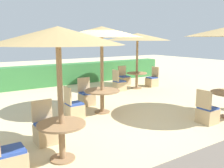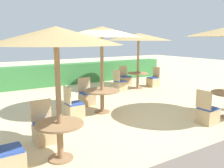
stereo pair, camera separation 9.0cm
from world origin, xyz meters
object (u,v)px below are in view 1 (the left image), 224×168
Objects in this scene: round_table_back_right at (137,77)px; round_table_center at (102,95)px; parasol_center at (102,32)px; patio_chair_front_right_west at (207,114)px; patio_chair_center_north at (87,98)px; patio_chair_front_left_north at (46,131)px; parasol_back_right at (137,37)px; patio_chair_front_left_west at (11,159)px; patio_chair_center_west at (74,109)px; round_table_front_left at (62,133)px; parasol_front_left at (58,36)px; patio_chair_back_right_west at (119,85)px; patio_chair_back_right_north at (124,80)px; patio_chair_back_right_east at (152,81)px.

round_table_center is at bearing -144.45° from round_table_back_right.
patio_chair_front_right_west is at bearing -52.85° from parasol_center.
patio_chair_front_right_west is 3.74m from parasol_center.
patio_chair_front_right_west and patio_chair_center_north have the same top height.
patio_chair_front_left_north is 6.92m from parasol_back_right.
patio_chair_center_west is (2.19, 2.17, 0.00)m from patio_chair_front_left_west.
patio_chair_front_left_north reaches higher than round_table_back_right.
patio_chair_front_left_west is at bearing -179.55° from round_table_front_left.
round_table_back_right is (5.52, 4.54, 0.01)m from round_table_front_left.
parasol_front_left is 2.66× the size of round_table_back_right.
patio_chair_center_north is (-2.31, -1.32, 0.00)m from patio_chair_back_right_west.
patio_chair_back_right_north reaches higher than round_table_center.
patio_chair_front_left_west and patio_chair_front_left_north have the same top height.
parasol_front_left is 4.43m from patio_chair_center_north.
parasol_center reaches higher than patio_chair_back_right_west.
patio_chair_center_west is at bearing -135.47° from patio_chair_front_left_north.
round_table_front_left is 0.96m from patio_chair_front_left_north.
parasol_center is at bearing 44.53° from parasol_front_left.
round_table_center is 1.01m from patio_chair_center_west.
patio_chair_front_right_west and patio_chair_center_west have the same top height.
round_table_back_right is (6.45, 4.55, 0.28)m from patio_chair_front_left_west.
patio_chair_center_west is at bearing 114.26° from patio_chair_back_right_east.
patio_chair_front_left_north is at bearing 135.07° from patio_chair_front_left_west.
patio_chair_front_left_west and patio_chair_back_right_north have the same top height.
patio_chair_front_right_west is (4.07, -1.16, 0.00)m from patio_chair_front_left_north.
round_table_front_left is 0.97× the size of patio_chair_center_north.
patio_chair_back_right_east is at bearing 88.21° from patio_chair_back_right_west.
patio_chair_front_right_west is 1.00× the size of patio_chair_center_west.
parasol_front_left is 3.13m from parasol_center.
parasol_front_left is at bearing -93.34° from patio_chair_front_right_west.
patio_chair_front_left_north is 0.32× the size of parasol_back_right.
patio_chair_front_left_west is at bearing -92.64° from patio_chair_front_right_west.
patio_chair_back_right_north is at bearing 165.75° from patio_chair_front_right_west.
round_table_center is 1.08m from patio_chair_center_north.
patio_chair_front_left_west is 1.00× the size of patio_chair_center_north.
parasol_front_left is 2.66× the size of patio_chair_front_left_north.
patio_chair_front_left_north is at bearing 39.69° from patio_chair_back_right_north.
patio_chair_front_left_west is at bearing -179.55° from parasol_front_left.
parasol_back_right is 3.13× the size of round_table_back_right.
patio_chair_back_right_north is at bearing 89.79° from parasol_back_right.
patio_chair_front_left_west is 1.00× the size of patio_chair_front_left_north.
parasol_center is 2.41m from patio_chair_center_north.
round_table_front_left is 0.97× the size of patio_chair_back_right_east.
patio_chair_front_right_west is 3.92m from patio_chair_center_north.
patio_chair_back_right_west is (-0.98, 0.01, -2.06)m from parasol_back_right.
patio_chair_back_right_west is 4.05m from patio_chair_center_west.
parasol_center is at bearing -150.33° from patio_chair_front_left_north.
parasol_back_right is at bearing 153.43° from round_table_back_right.
round_table_front_left is 0.97× the size of round_table_back_right.
parasol_center is (-3.30, -3.32, 2.18)m from patio_chair_back_right_north.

